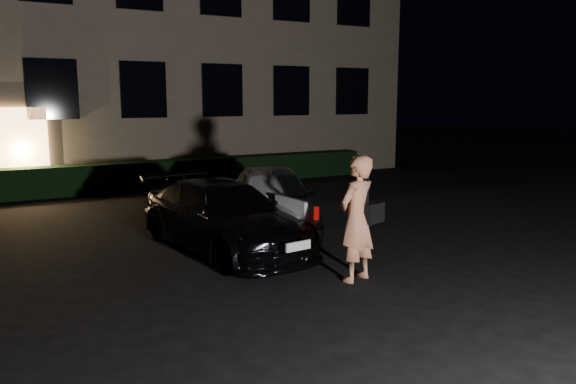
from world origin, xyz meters
TOP-DOWN VIEW (x-y plane):
  - ground at (0.00, 0.00)m, footprint 80.00×80.00m
  - building at (-0.00, 14.99)m, footprint 20.00×8.11m
  - hedge at (0.00, 10.50)m, footprint 15.00×0.70m
  - sedan at (-0.75, 2.89)m, footprint 2.28×4.48m
  - hatch at (0.69, 3.77)m, footprint 2.95×4.34m
  - man at (0.32, 0.28)m, footprint 0.89×0.66m

SIDE VIEW (x-z plane):
  - ground at x=0.00m, z-range 0.00..0.00m
  - hedge at x=0.00m, z-range 0.00..0.85m
  - sedan at x=-0.75m, z-range 0.00..1.24m
  - hatch at x=0.69m, z-range 0.00..1.37m
  - man at x=0.32m, z-range 0.00..1.93m
  - building at x=0.00m, z-range 0.00..12.00m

